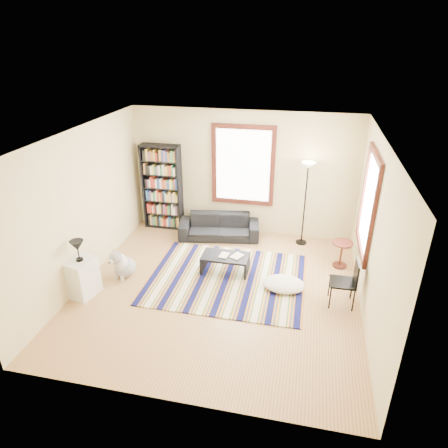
% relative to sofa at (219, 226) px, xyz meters
% --- Properties ---
extents(floor, '(5.00, 5.00, 0.10)m').
position_rel_sofa_xyz_m(floor, '(0.45, -2.05, -0.31)').
color(floor, tan).
rests_on(floor, ground).
extents(ceiling, '(5.00, 5.00, 0.10)m').
position_rel_sofa_xyz_m(ceiling, '(0.45, -2.05, 2.59)').
color(ceiling, white).
rests_on(ceiling, floor).
extents(wall_back, '(5.00, 0.10, 2.80)m').
position_rel_sofa_xyz_m(wall_back, '(0.45, 0.50, 1.14)').
color(wall_back, beige).
rests_on(wall_back, floor).
extents(wall_front, '(5.00, 0.10, 2.80)m').
position_rel_sofa_xyz_m(wall_front, '(0.45, -4.60, 1.14)').
color(wall_front, beige).
rests_on(wall_front, floor).
extents(wall_left, '(0.10, 5.00, 2.80)m').
position_rel_sofa_xyz_m(wall_left, '(-2.10, -2.05, 1.14)').
color(wall_left, beige).
rests_on(wall_left, floor).
extents(wall_right, '(0.10, 5.00, 2.80)m').
position_rel_sofa_xyz_m(wall_right, '(3.00, -2.05, 1.14)').
color(wall_right, beige).
rests_on(wall_right, floor).
extents(window_back, '(1.20, 0.06, 1.60)m').
position_rel_sofa_xyz_m(window_back, '(0.45, 0.42, 1.34)').
color(window_back, white).
rests_on(window_back, wall_back).
extents(window_right, '(0.06, 1.20, 1.60)m').
position_rel_sofa_xyz_m(window_right, '(2.92, -1.25, 1.34)').
color(window_right, white).
rests_on(window_right, wall_right).
extents(rug, '(2.92, 2.34, 0.02)m').
position_rel_sofa_xyz_m(rug, '(0.52, -1.66, -0.25)').
color(rug, '#0C0E3C').
rests_on(rug, floor).
extents(sofa, '(0.98, 1.88, 0.52)m').
position_rel_sofa_xyz_m(sofa, '(0.00, 0.00, 0.00)').
color(sofa, black).
rests_on(sofa, floor).
extents(bookshelf, '(0.90, 0.30, 2.00)m').
position_rel_sofa_xyz_m(bookshelf, '(-1.41, 0.27, 0.74)').
color(bookshelf, black).
rests_on(bookshelf, floor).
extents(coffee_table, '(1.03, 0.83, 0.36)m').
position_rel_sofa_xyz_m(coffee_table, '(0.44, -1.41, -0.08)').
color(coffee_table, black).
rests_on(coffee_table, floor).
extents(book_a, '(0.20, 0.24, 0.02)m').
position_rel_sofa_xyz_m(book_a, '(0.34, -1.41, 0.11)').
color(book_a, beige).
rests_on(book_a, coffee_table).
extents(book_b, '(0.27, 0.30, 0.02)m').
position_rel_sofa_xyz_m(book_b, '(0.59, -1.36, 0.11)').
color(book_b, beige).
rests_on(book_b, coffee_table).
extents(floor_cushion, '(0.89, 0.76, 0.19)m').
position_rel_sofa_xyz_m(floor_cushion, '(1.61, -1.75, -0.17)').
color(floor_cushion, silver).
rests_on(floor_cushion, floor).
extents(floor_lamp, '(0.39, 0.39, 1.86)m').
position_rel_sofa_xyz_m(floor_lamp, '(1.85, 0.10, 0.67)').
color(floor_lamp, black).
rests_on(floor_lamp, floor).
extents(side_table, '(0.41, 0.41, 0.54)m').
position_rel_sofa_xyz_m(side_table, '(2.65, -0.73, 0.01)').
color(side_table, '#431A10').
rests_on(side_table, floor).
extents(folding_chair, '(0.42, 0.41, 0.86)m').
position_rel_sofa_xyz_m(folding_chair, '(2.60, -1.99, 0.17)').
color(folding_chair, black).
rests_on(folding_chair, floor).
extents(white_cabinet, '(0.48, 0.57, 0.70)m').
position_rel_sofa_xyz_m(white_cabinet, '(-1.85, -2.68, 0.09)').
color(white_cabinet, white).
rests_on(white_cabinet, floor).
extents(table_lamp, '(0.26, 0.26, 0.38)m').
position_rel_sofa_xyz_m(table_lamp, '(-1.85, -2.68, 0.63)').
color(table_lamp, black).
rests_on(table_lamp, white_cabinet).
extents(dog, '(0.59, 0.71, 0.61)m').
position_rel_sofa_xyz_m(dog, '(-1.41, -1.95, 0.05)').
color(dog, '#BDBDBD').
rests_on(dog, floor).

